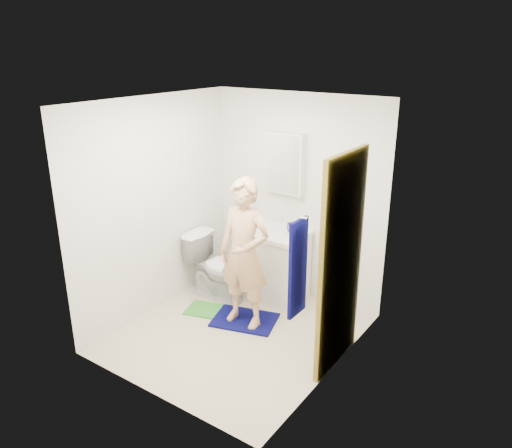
{
  "coord_description": "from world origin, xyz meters",
  "views": [
    {
      "loc": [
        2.76,
        -3.65,
        2.9
      ],
      "look_at": [
        0.07,
        0.25,
        1.17
      ],
      "focal_mm": 35.0,
      "sensor_mm": 36.0,
      "label": 1
    }
  ],
  "objects_px": {
    "medicine_cabinet": "(284,163)",
    "towel": "(298,268)",
    "soap_dispenser": "(251,219)",
    "toothbrush_cup": "(292,228)",
    "vanity_cabinet": "(273,265)",
    "toilet": "(218,267)",
    "man": "(244,254)"
  },
  "relations": [
    {
      "from": "towel",
      "to": "toilet",
      "type": "distance_m",
      "value": 2.21
    },
    {
      "from": "vanity_cabinet",
      "to": "toothbrush_cup",
      "type": "distance_m",
      "value": 0.55
    },
    {
      "from": "towel",
      "to": "toilet",
      "type": "xyz_separation_m",
      "value": [
        -1.71,
        1.11,
        -0.86
      ]
    },
    {
      "from": "soap_dispenser",
      "to": "man",
      "type": "xyz_separation_m",
      "value": [
        0.39,
        -0.67,
        -0.11
      ]
    },
    {
      "from": "vanity_cabinet",
      "to": "medicine_cabinet",
      "type": "distance_m",
      "value": 1.22
    },
    {
      "from": "towel",
      "to": "medicine_cabinet",
      "type": "bearing_deg",
      "value": 124.61
    },
    {
      "from": "vanity_cabinet",
      "to": "man",
      "type": "bearing_deg",
      "value": -81.73
    },
    {
      "from": "medicine_cabinet",
      "to": "soap_dispenser",
      "type": "bearing_deg",
      "value": -137.74
    },
    {
      "from": "towel",
      "to": "soap_dispenser",
      "type": "distance_m",
      "value": 2.09
    },
    {
      "from": "soap_dispenser",
      "to": "medicine_cabinet",
      "type": "bearing_deg",
      "value": 42.26
    },
    {
      "from": "vanity_cabinet",
      "to": "toilet",
      "type": "height_order",
      "value": "vanity_cabinet"
    },
    {
      "from": "medicine_cabinet",
      "to": "towel",
      "type": "xyz_separation_m",
      "value": [
        1.18,
        -1.71,
        -0.35
      ]
    },
    {
      "from": "soap_dispenser",
      "to": "man",
      "type": "height_order",
      "value": "man"
    },
    {
      "from": "medicine_cabinet",
      "to": "towel",
      "type": "height_order",
      "value": "medicine_cabinet"
    },
    {
      "from": "medicine_cabinet",
      "to": "man",
      "type": "bearing_deg",
      "value": -83.7
    },
    {
      "from": "medicine_cabinet",
      "to": "towel",
      "type": "bearing_deg",
      "value": -55.39
    },
    {
      "from": "toilet",
      "to": "soap_dispenser",
      "type": "distance_m",
      "value": 0.69
    },
    {
      "from": "toilet",
      "to": "soap_dispenser",
      "type": "bearing_deg",
      "value": -35.97
    },
    {
      "from": "medicine_cabinet",
      "to": "toilet",
      "type": "distance_m",
      "value": 1.45
    },
    {
      "from": "medicine_cabinet",
      "to": "toothbrush_cup",
      "type": "xyz_separation_m",
      "value": [
        0.22,
        -0.16,
        -0.7
      ]
    },
    {
      "from": "soap_dispenser",
      "to": "toothbrush_cup",
      "type": "bearing_deg",
      "value": 11.26
    },
    {
      "from": "towel",
      "to": "toilet",
      "type": "height_order",
      "value": "towel"
    },
    {
      "from": "man",
      "to": "soap_dispenser",
      "type": "bearing_deg",
      "value": 117.26
    },
    {
      "from": "vanity_cabinet",
      "to": "man",
      "type": "distance_m",
      "value": 0.84
    },
    {
      "from": "towel",
      "to": "man",
      "type": "distance_m",
      "value": 1.39
    },
    {
      "from": "vanity_cabinet",
      "to": "soap_dispenser",
      "type": "height_order",
      "value": "soap_dispenser"
    },
    {
      "from": "vanity_cabinet",
      "to": "soap_dispenser",
      "type": "xyz_separation_m",
      "value": [
        -0.29,
        -0.04,
        0.54
      ]
    },
    {
      "from": "man",
      "to": "medicine_cabinet",
      "type": "bearing_deg",
      "value": 93.36
    },
    {
      "from": "vanity_cabinet",
      "to": "medicine_cabinet",
      "type": "xyz_separation_m",
      "value": [
        0.0,
        0.22,
        1.2
      ]
    },
    {
      "from": "towel",
      "to": "toothbrush_cup",
      "type": "relative_size",
      "value": 5.94
    },
    {
      "from": "medicine_cabinet",
      "to": "man",
      "type": "relative_size",
      "value": 0.43
    },
    {
      "from": "toilet",
      "to": "man",
      "type": "bearing_deg",
      "value": -118.47
    }
  ]
}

